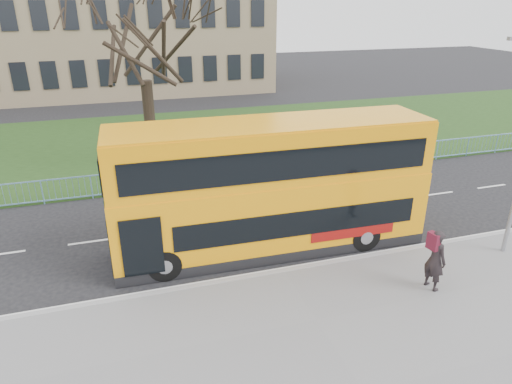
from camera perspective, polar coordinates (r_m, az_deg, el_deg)
ground at (r=16.24m, az=1.53°, el=-7.28°), size 120.00×120.00×0.00m
kerb at (r=14.97m, az=3.45°, el=-9.91°), size 80.00×0.20×0.14m
grass_verge at (r=29.10m, az=-7.55°, el=6.56°), size 80.00×15.40×0.08m
guard_railing at (r=21.77m, az=-4.01°, el=2.41°), size 40.00×0.12×1.10m
bare_tree at (r=23.49m, az=-13.78°, el=15.44°), size 7.37×7.37×10.54m
civic_building at (r=48.28m, az=-18.96°, el=20.48°), size 30.00×15.00×14.00m
yellow_bus at (r=15.46m, az=1.93°, el=1.01°), size 10.77×2.86×4.48m
pedestrian at (r=14.60m, az=21.48°, el=-7.89°), size 0.60×0.79×1.93m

